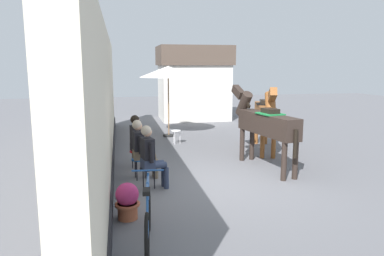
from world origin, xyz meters
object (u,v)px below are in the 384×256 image
at_px(seated_visitor_middle, 141,146).
at_px(seated_visitor_far, 139,139).
at_px(seated_visitor_near, 151,154).
at_px(satchel_bag, 139,156).
at_px(saddled_horse_far, 265,114).
at_px(leaning_bicycle, 148,220).
at_px(spare_stool_white, 176,132).
at_px(flower_planter_near, 127,200).
at_px(cafe_parasol, 168,72).
at_px(saddled_horse_near, 265,123).

xyz_separation_m(seated_visitor_middle, seated_visitor_far, (-0.01, 0.84, 0.00)).
relative_size(seated_visitor_near, satchel_bag, 4.96).
bearing_deg(seated_visitor_middle, saddled_horse_far, 27.77).
relative_size(seated_visitor_middle, satchel_bag, 4.96).
bearing_deg(saddled_horse_far, leaning_bicycle, -126.97).
bearing_deg(seated_visitor_middle, seated_visitor_far, 90.95).
distance_m(seated_visitor_middle, spare_stool_white, 3.91).
relative_size(leaning_bicycle, satchel_bag, 6.27).
bearing_deg(spare_stool_white, flower_planter_near, -106.79).
height_order(seated_visitor_near, leaning_bicycle, seated_visitor_near).
distance_m(cafe_parasol, satchel_bag, 4.11).
xyz_separation_m(seated_visitor_far, saddled_horse_far, (3.88, 1.20, 0.38)).
relative_size(seated_visitor_far, leaning_bicycle, 0.79).
bearing_deg(saddled_horse_far, seated_visitor_far, -162.89).
bearing_deg(saddled_horse_far, seated_visitor_middle, -152.23).
distance_m(saddled_horse_near, spare_stool_white, 3.83).
bearing_deg(saddled_horse_near, spare_stool_white, 117.84).
xyz_separation_m(flower_planter_near, cafe_parasol, (1.71, 7.24, 2.03)).
relative_size(seated_visitor_middle, flower_planter_near, 2.17).
bearing_deg(leaning_bicycle, saddled_horse_near, 47.72).
height_order(cafe_parasol, satchel_bag, cafe_parasol).
height_order(seated_visitor_far, saddled_horse_far, saddled_horse_far).
height_order(seated_visitor_far, spare_stool_white, seated_visitor_far).
xyz_separation_m(seated_visitor_near, cafe_parasol, (1.18, 5.80, 1.59)).
relative_size(seated_visitor_far, saddled_horse_near, 0.47).
height_order(seated_visitor_far, saddled_horse_near, saddled_horse_near).
height_order(saddled_horse_near, leaning_bicycle, saddled_horse_near).
height_order(seated_visitor_far, cafe_parasol, cafe_parasol).
relative_size(leaning_bicycle, spare_stool_white, 3.82).
bearing_deg(cafe_parasol, seated_visitor_far, -107.78).
relative_size(saddled_horse_near, flower_planter_near, 4.65).
bearing_deg(leaning_bicycle, flower_planter_near, 104.81).
height_order(seated_visitor_middle, flower_planter_near, seated_visitor_middle).
distance_m(saddled_horse_far, spare_stool_white, 3.05).
height_order(seated_visitor_middle, satchel_bag, seated_visitor_middle).
height_order(seated_visitor_near, flower_planter_near, seated_visitor_near).
bearing_deg(seated_visitor_far, flower_planter_near, -96.94).
height_order(seated_visitor_middle, leaning_bicycle, seated_visitor_middle).
distance_m(flower_planter_near, cafe_parasol, 7.71).
bearing_deg(satchel_bag, saddled_horse_far, 8.11).
bearing_deg(leaning_bicycle, seated_visitor_middle, 87.94).
bearing_deg(saddled_horse_near, flower_planter_near, -144.08).
height_order(seated_visitor_near, saddled_horse_far, saddled_horse_far).
relative_size(flower_planter_near, cafe_parasol, 0.25).
distance_m(leaning_bicycle, spare_stool_white, 7.06).
bearing_deg(spare_stool_white, saddled_horse_near, -62.16).
distance_m(spare_stool_white, satchel_bag, 2.29).
height_order(saddled_horse_near, saddled_horse_far, same).
xyz_separation_m(leaning_bicycle, satchel_bag, (0.14, 5.08, -0.30)).
bearing_deg(satchel_bag, seated_visitor_far, -87.55).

